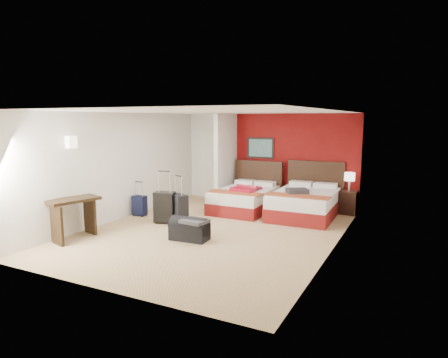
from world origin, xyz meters
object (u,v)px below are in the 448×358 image
Objects in this scene: suitcase_charcoal at (179,210)px; nightstand at (348,202)px; desk at (74,219)px; bed_left at (244,200)px; red_suitcase_open at (246,188)px; suitcase_navy at (140,206)px; suitcase_black at (165,208)px; duffel_bag at (190,230)px; bed_right at (304,204)px; table_lamp at (349,182)px.

nightstand is at bearing 65.50° from suitcase_charcoal.
nightstand is at bearing 61.51° from desk.
red_suitcase_open is (0.10, -0.10, 0.33)m from bed_left.
suitcase_charcoal is (-3.29, -2.66, 0.02)m from nightstand.
nightstand is at bearing 20.02° from bed_left.
suitcase_navy is at bearing -159.89° from suitcase_charcoal.
suitcase_navy is at bearing 150.10° from suitcase_black.
bed_left is 2.53× the size of duffel_bag.
bed_left reaches higher than duffel_bag.
bed_left is 1.55m from bed_right.
desk reaches higher than suitcase_navy.
suitcase_black is 1.00m from suitcase_navy.
table_lamp is (2.46, 0.88, 0.53)m from bed_left.
suitcase_black is 0.70× the size of desk.
suitcase_charcoal is 1.25m from suitcase_navy.
table_lamp is at bearing 52.93° from duffel_bag.
suitcase_black reaches higher than suitcase_navy.
suitcase_black is (-3.58, -2.80, 0.05)m from nightstand.
suitcase_black is 0.93× the size of duffel_bag.
red_suitcase_open is at bearing 85.26° from duffel_bag.
suitcase_navy is (-4.53, -2.52, -0.06)m from nightstand.
suitcase_charcoal is at bearing -141.06° from table_lamp.
bed_left is at bearing 36.62° from suitcase_navy.
red_suitcase_open is (-1.45, -0.18, 0.30)m from bed_right.
desk reaches higher than suitcase_black.
bed_right is 3.34m from suitcase_black.
desk reaches higher than bed_right.
table_lamp is 0.61× the size of duffel_bag.
table_lamp is (0.91, 0.80, 0.51)m from bed_right.
red_suitcase_open is at bearing 75.29° from desk.
suitcase_charcoal is at bearing 74.03° from desk.
bed_right is (1.55, 0.08, 0.03)m from bed_left.
red_suitcase_open is 1.34× the size of nightstand.
nightstand is 5.19m from suitcase_navy.
red_suitcase_open is 2.69m from suitcase_navy.
red_suitcase_open reaches higher than nightstand.
suitcase_charcoal is 0.85× the size of duffel_bag.
nightstand is 0.85× the size of suitcase_black.
nightstand is at bearing 52.93° from duffel_bag.
red_suitcase_open is 1.06× the size of duffel_bag.
desk is (0.04, -2.07, 0.17)m from suitcase_navy.
desk is (-2.03, -3.71, 0.13)m from bed_left.
red_suitcase_open is 2.56m from table_lamp.
suitcase_black is 2.01m from desk.
bed_right is 2.96× the size of suitcase_black.
duffel_bag is (0.04, -2.75, -0.09)m from bed_left.
table_lamp is (2.36, 0.98, 0.20)m from red_suitcase_open.
nightstand reaches higher than suitcase_navy.
table_lamp is at bearing 27.39° from suitcase_navy.
table_lamp reaches higher than desk.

